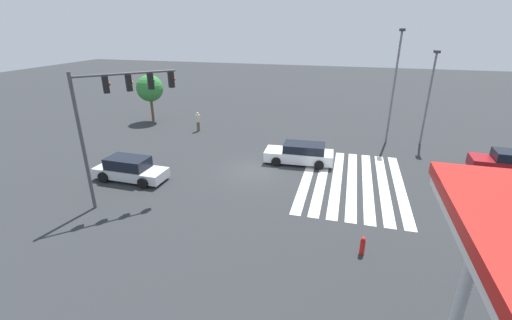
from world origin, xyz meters
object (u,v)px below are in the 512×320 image
object	(u,v)px
pedestrian	(198,121)
fire_hydrant	(363,246)
car_1	(507,163)
tree_corner_a	(150,88)
traffic_signal_mast	(116,106)
car_0	(300,154)
street_light_pole_b	(430,90)
street_light_pole_a	(395,79)
car_4	(130,169)

from	to	relation	value
pedestrian	fire_hydrant	distance (m)	20.97
pedestrian	fire_hydrant	world-z (taller)	pedestrian
car_1	tree_corner_a	distance (m)	30.48
traffic_signal_mast	car_0	size ratio (longest dim) A/B	1.48
traffic_signal_mast	car_1	xyz separation A→B (m)	(9.87, -22.09, -4.70)
car_0	car_1	size ratio (longest dim) A/B	1.15
car_1	street_light_pole_b	xyz separation A→B (m)	(5.06, 4.46, 3.78)
car_0	tree_corner_a	world-z (taller)	tree_corner_a
car_1	street_light_pole_a	distance (m)	9.75
car_0	pedestrian	bearing A→B (deg)	-30.27
tree_corner_a	car_0	bearing A→B (deg)	-114.27
car_0	street_light_pole_a	world-z (taller)	street_light_pole_a
car_4	tree_corner_a	world-z (taller)	tree_corner_a
street_light_pole_a	fire_hydrant	distance (m)	17.09
tree_corner_a	pedestrian	bearing A→B (deg)	-108.62
car_0	street_light_pole_b	xyz separation A→B (m)	(6.82, -9.07, 3.82)
street_light_pole_a	car_4	bearing A→B (deg)	126.50
car_1	tree_corner_a	world-z (taller)	tree_corner_a
car_0	street_light_pole_a	xyz separation A→B (m)	(6.47, -6.34, 4.62)
car_4	fire_hydrant	world-z (taller)	car_4
pedestrian	fire_hydrant	xyz separation A→B (m)	(-15.10, -14.54, -0.58)
car_1	car_4	distance (m)	24.79
traffic_signal_mast	fire_hydrant	world-z (taller)	traffic_signal_mast
car_1	street_light_pole_b	world-z (taller)	street_light_pole_b
car_4	street_light_pole_b	size ratio (longest dim) A/B	0.63
car_0	fire_hydrant	xyz separation A→B (m)	(-9.75, -4.18, -0.29)
car_1	pedestrian	distance (m)	24.16
tree_corner_a	fire_hydrant	world-z (taller)	tree_corner_a
pedestrian	fire_hydrant	bearing A→B (deg)	-1.44
car_4	pedestrian	world-z (taller)	pedestrian
fire_hydrant	car_0	bearing A→B (deg)	23.21
car_4	fire_hydrant	distance (m)	14.86
traffic_signal_mast	fire_hydrant	size ratio (longest dim) A/B	8.46
car_1	pedestrian	world-z (taller)	pedestrian
street_light_pole_a	tree_corner_a	xyz separation A→B (m)	(0.88, 22.65, -1.98)
pedestrian	street_light_pole_b	xyz separation A→B (m)	(1.47, -19.43, 3.52)
car_4	street_light_pole_a	world-z (taller)	street_light_pole_a
street_light_pole_a	fire_hydrant	bearing A→B (deg)	172.44
car_1	street_light_pole_a	xyz separation A→B (m)	(4.72, 7.20, 4.59)
pedestrian	street_light_pole_b	size ratio (longest dim) A/B	0.24
traffic_signal_mast	pedestrian	bearing A→B (deg)	52.62
car_4	traffic_signal_mast	bearing A→B (deg)	-56.04
street_light_pole_a	tree_corner_a	distance (m)	22.75
car_1	fire_hydrant	distance (m)	14.83
tree_corner_a	traffic_signal_mast	bearing A→B (deg)	-153.37
car_0	tree_corner_a	xyz separation A→B (m)	(7.35, 16.31, 2.64)
traffic_signal_mast	car_0	distance (m)	12.70
car_0	car_4	distance (m)	11.60
tree_corner_a	street_light_pole_b	bearing A→B (deg)	-91.21
traffic_signal_mast	car_4	size ratio (longest dim) A/B	1.55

